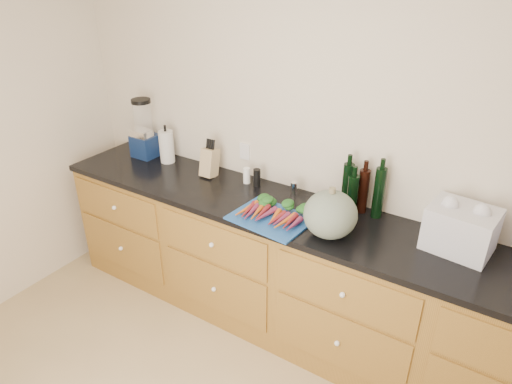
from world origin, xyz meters
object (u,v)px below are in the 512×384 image
Objects in this scene: paper_towel at (167,147)px; squash at (330,215)px; knife_block at (210,163)px; blender_appliance at (144,132)px; cutting_board at (271,218)px; tomato_box at (324,201)px; carrots at (274,212)px.

squash is at bearing -11.11° from paper_towel.
knife_block is (0.43, -0.02, -0.02)m from paper_towel.
blender_appliance is 2.29× the size of knife_block.
cutting_board is 1.40m from blender_appliance.
paper_towel reaches higher than knife_block.
blender_appliance is 0.24m from paper_towel.
paper_towel is at bearing -179.57° from tomato_box.
squash reaches higher than carrots.
knife_block is at bearing -1.53° from blender_appliance.
cutting_board is 0.77m from knife_block.
cutting_board is 3.47× the size of tomato_box.
cutting_board is 2.29× the size of knife_block.
knife_block is 1.52× the size of tomato_box.
carrots is 0.35m from tomato_box.
cutting_board is at bearing -120.97° from tomato_box.
tomato_box is at bearing 0.43° from paper_towel.
carrots is at bearing 178.30° from squash.
carrots reaches higher than tomato_box.
carrots is 1.26× the size of squash.
paper_towel is 1.33m from tomato_box.
blender_appliance reaches higher than squash.
blender_appliance is at bearing 170.39° from squash.
carrots is 1.17m from paper_towel.
blender_appliance is at bearing -179.54° from tomato_box.
squash is 1.10m from knife_block.
knife_block is at bearing -2.67° from paper_towel.
cutting_board is 1.18m from paper_towel.
squash is 1.50× the size of knife_block.
blender_appliance is at bearing -179.36° from paper_towel.
carrots is at bearing -20.66° from knife_block.
knife_block is at bearing 159.34° from carrots.
cutting_board is 1.21× the size of carrots.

